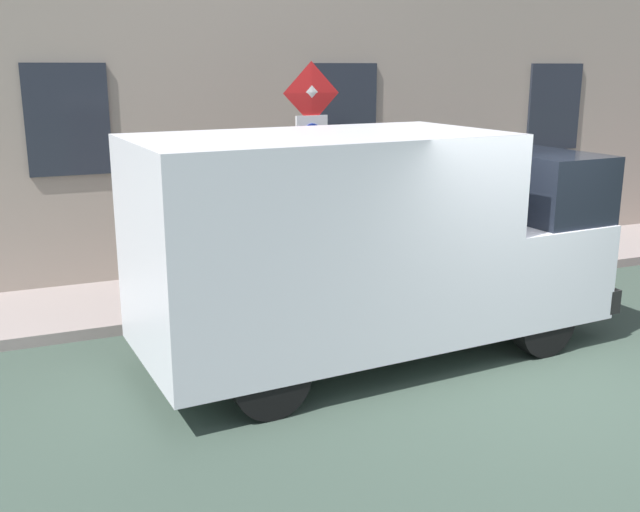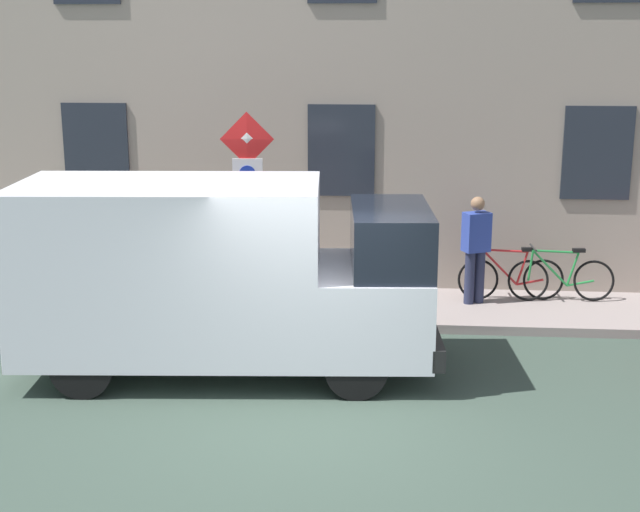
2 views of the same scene
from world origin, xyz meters
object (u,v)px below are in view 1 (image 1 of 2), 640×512
(litter_bin, at_px, (407,250))
(pedestrian, at_px, (484,199))
(bicycle_red, at_px, (503,226))
(bicycle_green, at_px, (541,222))
(delivery_van, at_px, (369,240))
(sign_post_stacked, at_px, (311,148))

(litter_bin, bearing_deg, pedestrian, -66.24)
(bicycle_red, distance_m, pedestrian, 0.85)
(bicycle_green, relative_size, litter_bin, 1.91)
(delivery_van, relative_size, litter_bin, 6.06)
(sign_post_stacked, height_order, delivery_van, sign_post_stacked)
(litter_bin, bearing_deg, delivery_van, 140.99)
(bicycle_red, relative_size, pedestrian, 1.00)
(bicycle_green, bearing_deg, sign_post_stacked, 10.67)
(pedestrian, height_order, litter_bin, pedestrian)
(bicycle_red, height_order, litter_bin, litter_bin)
(sign_post_stacked, height_order, pedestrian, sign_post_stacked)
(pedestrian, bearing_deg, bicycle_green, -104.75)
(delivery_van, bearing_deg, bicycle_red, 33.11)
(sign_post_stacked, bearing_deg, delivery_van, 176.93)
(sign_post_stacked, distance_m, litter_bin, 2.20)
(bicycle_red, xyz_separation_m, pedestrian, (-0.24, 0.60, 0.56))
(sign_post_stacked, relative_size, litter_bin, 3.29)
(sign_post_stacked, relative_size, bicycle_red, 1.73)
(delivery_van, bearing_deg, litter_bin, 47.05)
(bicycle_green, height_order, litter_bin, litter_bin)
(sign_post_stacked, xyz_separation_m, delivery_van, (-1.92, 0.10, -0.80))
(bicycle_green, height_order, bicycle_red, same)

